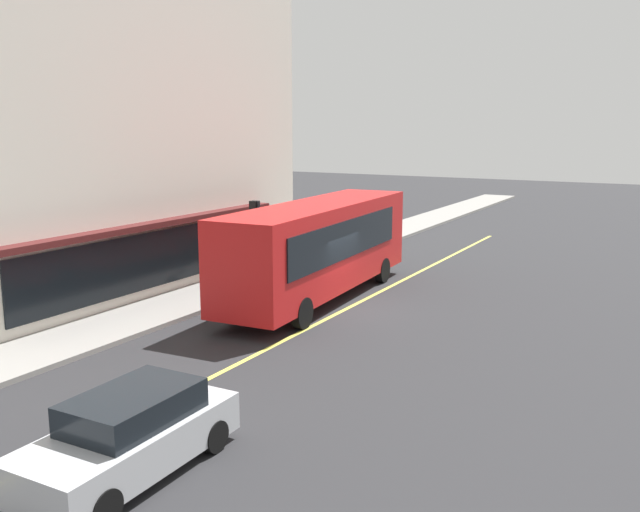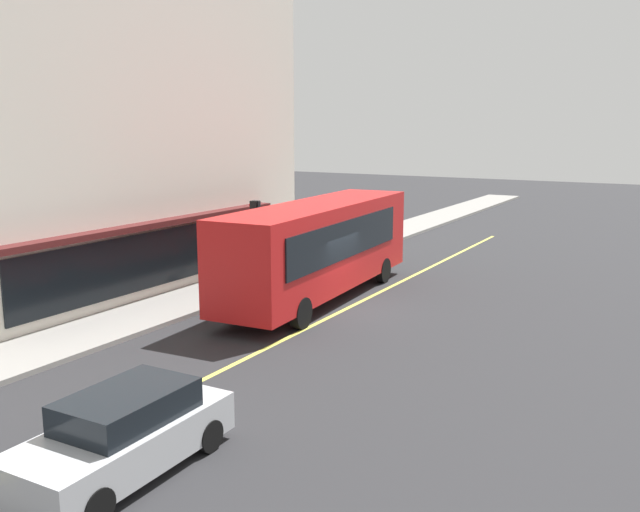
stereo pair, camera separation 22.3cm
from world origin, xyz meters
name	(u,v)px [view 2 (the right image)]	position (x,y,z in m)	size (l,w,h in m)	color
ground	(347,309)	(0.00, 0.00, 0.00)	(120.00, 120.00, 0.00)	#28282B
sidewalk	(225,288)	(0.00, 5.28, 0.07)	(80.00, 2.70, 0.15)	gray
lane_centre_stripe	(347,308)	(0.00, 0.00, 0.00)	(36.00, 0.16, 0.01)	#D8D14C
storefront_building	(58,82)	(-2.55, 10.76, 7.77)	(19.58, 8.87, 15.56)	silver
bus	(319,245)	(0.70, 1.50, 1.99)	(11.26, 3.17, 3.50)	red
traffic_light	(256,222)	(1.37, 4.73, 2.53)	(0.30, 0.52, 3.20)	#2D2D33
car_silver	(124,434)	(-11.97, -1.74, 0.74)	(4.33, 1.92, 1.52)	#B7BABF
pedestrian_waiting	(275,242)	(4.66, 6.04, 1.12)	(0.34, 0.34, 1.63)	black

